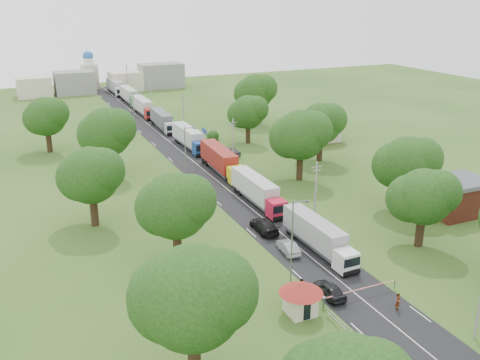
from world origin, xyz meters
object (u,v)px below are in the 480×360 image
car_lane_front (329,290)px  car_lane_mid (288,247)px  guard_booth (301,294)px  truck_0 (318,235)px  boom_barrier (350,293)px  pedestrian_near (398,302)px  info_sign (204,134)px

car_lane_front → car_lane_mid: (0.91, 10.50, -0.05)m
guard_booth → car_lane_front: bearing=18.9°
truck_0 → boom_barrier: bearing=-105.3°
pedestrian_near → car_lane_mid: bearing=69.3°
car_lane_mid → guard_booth: bearing=71.2°
guard_booth → info_sign: size_ratio=1.07×
car_lane_mid → car_lane_front: bearing=90.1°
guard_booth → truck_0: size_ratio=0.32×
truck_0 → pedestrian_near: size_ratio=7.42×
info_sign → car_lane_front: bearing=-97.8°
car_lane_front → info_sign: bearing=-97.8°
car_lane_front → pedestrian_near: 6.94m
info_sign → truck_0: bearing=-94.1°
car_lane_mid → pedestrian_near: 15.98m
info_sign → pedestrian_near: size_ratio=2.19×
car_lane_front → pedestrian_near: (4.81, -5.00, 0.18)m
boom_barrier → truck_0: 11.50m
car_lane_front → pedestrian_near: pedestrian_near is taller
boom_barrier → truck_0: bearing=74.7°
car_lane_mid → boom_barrier: bearing=97.6°
info_sign → truck_0: (-3.53, -48.97, -0.96)m
info_sign → boom_barrier: bearing=-96.2°
info_sign → car_lane_front: (-8.01, -58.50, -2.24)m
truck_0 → car_lane_mid: truck_0 is taller
guard_booth → boom_barrier: bearing=0.0°
truck_0 → car_lane_mid: (-3.57, 0.97, -1.33)m
boom_barrier → guard_booth: bearing=-180.0°
guard_booth → car_lane_front: guard_booth is taller
info_sign → car_lane_front: 59.09m
boom_barrier → pedestrian_near: size_ratio=4.92×
boom_barrier → guard_booth: size_ratio=2.10×
truck_0 → car_lane_front: bearing=-115.2°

